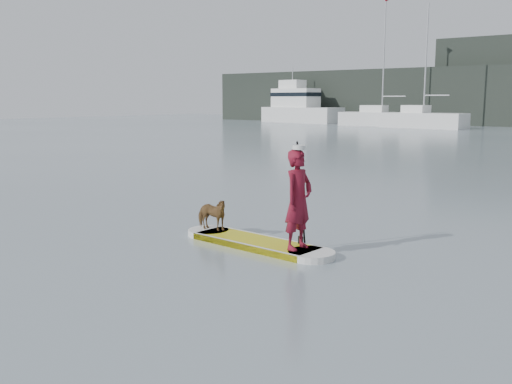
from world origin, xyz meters
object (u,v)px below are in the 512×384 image
Objects in this scene: paddleboard at (256,243)px; sailboat_c at (423,119)px; dog at (211,214)px; sailboat_b at (381,117)px; paddler at (298,200)px; motor_yacht_b at (299,107)px.

sailboat_c is (-13.55, 44.33, 0.78)m from paddleboard.
sailboat_b is at bearing 16.80° from dog.
paddler is (0.95, -0.08, 0.91)m from paddleboard.
paddler is 2.19m from dog.
sailboat_b is at bearing 116.62° from paddleboard.
paddler is 57.49m from motor_yacht_b.
sailboat_c is at bearing -18.99° from sailboat_b.
sailboat_c is at bearing -6.91° from motor_yacht_b.
motor_yacht_b is at bearing 26.84° from dog.
sailboat_b is 11.82m from motor_yacht_b.
sailboat_b is at bearing 26.30° from paddler.
motor_yacht_b is (-28.71, 48.34, 1.37)m from dog.
sailboat_c reaches higher than motor_yacht_b.
paddleboard is at bearing -98.60° from dog.
paddleboard is 0.26× the size of sailboat_b.
paddleboard is at bearing -70.30° from sailboat_b.
motor_yacht_b is (-30.82, 48.52, 0.84)m from paddler.
dog is at bearing -68.61° from sailboat_c.
paddler is at bearing -66.17° from sailboat_c.
dog is at bearing -52.06° from motor_yacht_b.
paddler is at bearing -69.32° from sailboat_b.
dog is 48.84m from sailboat_b.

